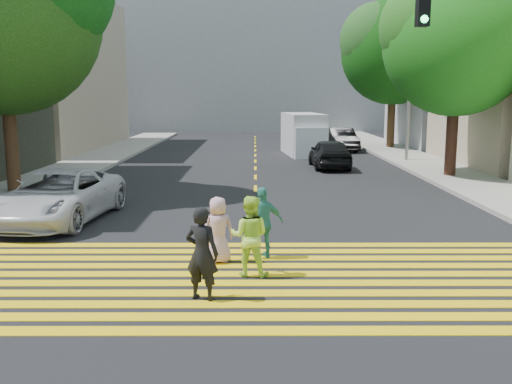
{
  "coord_description": "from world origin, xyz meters",
  "views": [
    {
      "loc": [
        -0.03,
        -9.25,
        3.49
      ],
      "look_at": [
        0.0,
        3.0,
        1.4
      ],
      "focal_mm": 40.0,
      "sensor_mm": 36.0,
      "label": 1
    }
  ],
  "objects_px": {
    "white_sedan": "(59,196)",
    "dark_car_near": "(330,153)",
    "silver_car": "(302,135)",
    "white_van": "(304,135)",
    "tree_right_far": "(395,46)",
    "pedestrian_woman": "(250,236)",
    "pedestrian_extra": "(263,223)",
    "tree_right_near": "(460,34)",
    "pedestrian_child": "(218,230)",
    "pedestrian_man": "(202,253)",
    "dark_car_parked": "(341,139)",
    "tree_left": "(4,6)"
  },
  "relations": [
    {
      "from": "dark_car_near",
      "to": "white_van",
      "type": "xyz_separation_m",
      "value": [
        -0.73,
        6.19,
        0.43
      ]
    },
    {
      "from": "tree_right_near",
      "to": "pedestrian_extra",
      "type": "relative_size",
      "value": 5.64
    },
    {
      "from": "white_sedan",
      "to": "white_van",
      "type": "xyz_separation_m",
      "value": [
        8.35,
        17.92,
        0.44
      ]
    },
    {
      "from": "tree_left",
      "to": "tree_right_near",
      "type": "bearing_deg",
      "value": 13.32
    },
    {
      "from": "tree_right_near",
      "to": "pedestrian_child",
      "type": "xyz_separation_m",
      "value": [
        -9.12,
        -12.33,
        -5.23
      ]
    },
    {
      "from": "pedestrian_man",
      "to": "pedestrian_woman",
      "type": "height_order",
      "value": "pedestrian_man"
    },
    {
      "from": "pedestrian_man",
      "to": "pedestrian_woman",
      "type": "distance_m",
      "value": 1.55
    },
    {
      "from": "white_sedan",
      "to": "pedestrian_extra",
      "type": "bearing_deg",
      "value": -26.95
    },
    {
      "from": "silver_car",
      "to": "dark_car_parked",
      "type": "xyz_separation_m",
      "value": [
        2.15,
        -4.35,
        0.06
      ]
    },
    {
      "from": "tree_right_far",
      "to": "dark_car_parked",
      "type": "xyz_separation_m",
      "value": [
        -3.46,
        -1.15,
        -5.86
      ]
    },
    {
      "from": "white_sedan",
      "to": "white_van",
      "type": "height_order",
      "value": "white_van"
    },
    {
      "from": "pedestrian_woman",
      "to": "pedestrian_extra",
      "type": "xyz_separation_m",
      "value": [
        0.28,
        1.21,
        -0.01
      ]
    },
    {
      "from": "pedestrian_child",
      "to": "pedestrian_man",
      "type": "bearing_deg",
      "value": 65.57
    },
    {
      "from": "tree_right_near",
      "to": "pedestrian_woman",
      "type": "distance_m",
      "value": 16.49
    },
    {
      "from": "pedestrian_extra",
      "to": "dark_car_parked",
      "type": "bearing_deg",
      "value": -118.83
    },
    {
      "from": "pedestrian_extra",
      "to": "tree_right_far",
      "type": "bearing_deg",
      "value": -125.54
    },
    {
      "from": "white_sedan",
      "to": "dark_car_near",
      "type": "bearing_deg",
      "value": 58.31
    },
    {
      "from": "dark_car_near",
      "to": "silver_car",
      "type": "xyz_separation_m",
      "value": [
        -0.27,
        13.13,
        -0.06
      ]
    },
    {
      "from": "pedestrian_woman",
      "to": "dark_car_parked",
      "type": "bearing_deg",
      "value": -93.67
    },
    {
      "from": "pedestrian_man",
      "to": "dark_car_parked",
      "type": "relative_size",
      "value": 0.38
    },
    {
      "from": "pedestrian_extra",
      "to": "white_van",
      "type": "xyz_separation_m",
      "value": [
        2.71,
        21.58,
        0.37
      ]
    },
    {
      "from": "white_sedan",
      "to": "dark_car_parked",
      "type": "bearing_deg",
      "value": 67.93
    },
    {
      "from": "tree_right_far",
      "to": "white_van",
      "type": "height_order",
      "value": "tree_right_far"
    },
    {
      "from": "white_van",
      "to": "pedestrian_child",
      "type": "bearing_deg",
      "value": -105.26
    },
    {
      "from": "pedestrian_man",
      "to": "pedestrian_extra",
      "type": "distance_m",
      "value": 2.76
    },
    {
      "from": "tree_right_far",
      "to": "pedestrian_man",
      "type": "height_order",
      "value": "tree_right_far"
    },
    {
      "from": "silver_car",
      "to": "white_van",
      "type": "xyz_separation_m",
      "value": [
        -0.46,
        -6.94,
        0.49
      ]
    },
    {
      "from": "tree_right_far",
      "to": "silver_car",
      "type": "bearing_deg",
      "value": 150.3
    },
    {
      "from": "white_sedan",
      "to": "dark_car_near",
      "type": "distance_m",
      "value": 14.83
    },
    {
      "from": "tree_right_far",
      "to": "pedestrian_woman",
      "type": "height_order",
      "value": "tree_right_far"
    },
    {
      "from": "tree_left",
      "to": "pedestrian_extra",
      "type": "xyz_separation_m",
      "value": [
        8.6,
        -8.01,
        -5.67
      ]
    },
    {
      "from": "pedestrian_man",
      "to": "silver_car",
      "type": "height_order",
      "value": "pedestrian_man"
    },
    {
      "from": "pedestrian_child",
      "to": "silver_car",
      "type": "relative_size",
      "value": 0.31
    },
    {
      "from": "pedestrian_child",
      "to": "pedestrian_woman",
      "type": "bearing_deg",
      "value": 106.66
    },
    {
      "from": "tree_left",
      "to": "dark_car_near",
      "type": "height_order",
      "value": "tree_left"
    },
    {
      "from": "tree_right_far",
      "to": "tree_left",
      "type": "bearing_deg",
      "value": -135.12
    },
    {
      "from": "pedestrian_child",
      "to": "silver_car",
      "type": "distance_m",
      "value": 29.15
    },
    {
      "from": "tree_left",
      "to": "white_van",
      "type": "height_order",
      "value": "tree_left"
    },
    {
      "from": "pedestrian_woman",
      "to": "white_sedan",
      "type": "distance_m",
      "value": 7.24
    },
    {
      "from": "tree_right_far",
      "to": "pedestrian_extra",
      "type": "height_order",
      "value": "tree_right_far"
    },
    {
      "from": "tree_right_near",
      "to": "white_van",
      "type": "distance_m",
      "value": 12.03
    },
    {
      "from": "pedestrian_extra",
      "to": "tree_right_near",
      "type": "bearing_deg",
      "value": -140.74
    },
    {
      "from": "tree_right_far",
      "to": "white_sedan",
      "type": "xyz_separation_m",
      "value": [
        -14.41,
        -21.66,
        -5.87
      ]
    },
    {
      "from": "pedestrian_man",
      "to": "dark_car_parked",
      "type": "height_order",
      "value": "pedestrian_man"
    },
    {
      "from": "tree_right_near",
      "to": "pedestrian_child",
      "type": "relative_size",
      "value": 6.23
    },
    {
      "from": "pedestrian_extra",
      "to": "pedestrian_woman",
      "type": "bearing_deg",
      "value": 60.73
    },
    {
      "from": "pedestrian_child",
      "to": "pedestrian_extra",
      "type": "relative_size",
      "value": 0.91
    },
    {
      "from": "tree_right_near",
      "to": "white_sedan",
      "type": "height_order",
      "value": "tree_right_near"
    },
    {
      "from": "pedestrian_man",
      "to": "pedestrian_child",
      "type": "distance_m",
      "value": 2.2
    },
    {
      "from": "silver_car",
      "to": "pedestrian_child",
      "type": "bearing_deg",
      "value": 77.78
    }
  ]
}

